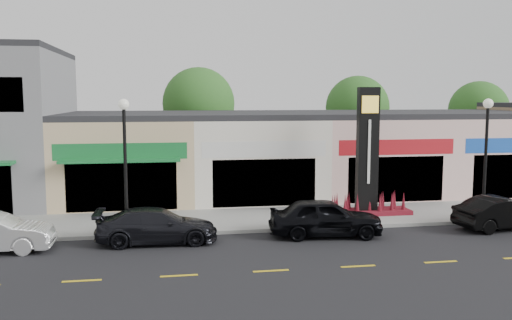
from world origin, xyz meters
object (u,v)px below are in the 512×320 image
object	(u,v)px
lamp_east_near	(486,146)
car_dark_sedan	(157,226)
car_black_sedan	(325,217)
car_black_conv	(504,213)
pylon_sign	(367,170)
lamp_west_near	(125,152)

from	to	relation	value
lamp_east_near	car_dark_sedan	distance (m)	15.09
lamp_east_near	car_dark_sedan	bearing A→B (deg)	-174.76
car_dark_sedan	car_black_sedan	size ratio (longest dim) A/B	1.02
lamp_east_near	car_black_conv	distance (m)	3.16
pylon_sign	lamp_west_near	bearing A→B (deg)	-171.23
lamp_east_near	lamp_west_near	bearing A→B (deg)	180.00
lamp_west_near	car_black_conv	size ratio (longest dim) A/B	1.27
lamp_west_near	car_black_sedan	distance (m)	8.61
car_dark_sedan	car_black_sedan	bearing A→B (deg)	-89.54
lamp_east_near	pylon_sign	xyz separation A→B (m)	(-5.00, 1.70, -1.20)
pylon_sign	car_dark_sedan	distance (m)	10.35
pylon_sign	car_black_conv	world-z (taller)	pylon_sign
pylon_sign	car_dark_sedan	world-z (taller)	pylon_sign
car_dark_sedan	car_black_conv	xyz separation A→B (m)	(14.78, -0.17, 0.02)
lamp_west_near	car_black_sedan	bearing A→B (deg)	-10.15
lamp_east_near	car_black_sedan	world-z (taller)	lamp_east_near
car_black_sedan	car_black_conv	world-z (taller)	car_black_sedan
lamp_west_near	lamp_east_near	world-z (taller)	same
lamp_east_near	car_black_conv	world-z (taller)	lamp_east_near
lamp_east_near	pylon_sign	distance (m)	5.42
pylon_sign	car_dark_sedan	xyz separation A→B (m)	(-9.76, -3.05, -1.59)
lamp_west_near	car_dark_sedan	distance (m)	3.34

